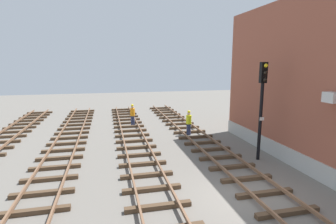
{
  "coord_description": "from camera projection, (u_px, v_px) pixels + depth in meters",
  "views": [
    {
      "loc": [
        -5.39,
        -8.72,
        5.3
      ],
      "look_at": [
        -1.3,
        8.8,
        1.95
      ],
      "focal_mm": 28.03,
      "sensor_mm": 36.0,
      "label": 1
    }
  ],
  "objects": [
    {
      "name": "track_centre",
      "position": [
        158.0,
        206.0,
        9.67
      ],
      "size": [
        2.5,
        44.07,
        0.32
      ],
      "color": "#4C3826",
      "rests_on": "ground"
    },
    {
      "name": "track_near_building",
      "position": [
        264.0,
        193.0,
        10.66
      ],
      "size": [
        2.5,
        44.07,
        0.32
      ],
      "color": "#4C3826",
      "rests_on": "ground"
    },
    {
      "name": "ground_plane",
      "position": [
        249.0,
        197.0,
        10.53
      ],
      "size": [
        80.0,
        80.0,
        0.0
      ],
      "primitive_type": "plane",
      "color": "slate"
    },
    {
      "name": "track_far",
      "position": [
        28.0,
        222.0,
        8.69
      ],
      "size": [
        2.5,
        44.07,
        0.32
      ],
      "color": "#4C3826",
      "rests_on": "ground"
    },
    {
      "name": "signal_mast",
      "position": [
        262.0,
        100.0,
        14.07
      ],
      "size": [
        0.36,
        0.4,
        5.37
      ],
      "color": "black",
      "rests_on": "ground"
    },
    {
      "name": "track_worker_foreground",
      "position": [
        189.0,
        123.0,
        19.58
      ],
      "size": [
        0.4,
        0.4,
        1.87
      ],
      "color": "#262D4C",
      "rests_on": "ground"
    },
    {
      "name": "track_worker_distant",
      "position": [
        133.0,
        115.0,
        22.59
      ],
      "size": [
        0.4,
        0.4,
        1.87
      ],
      "color": "#262D4C",
      "rests_on": "ground"
    }
  ]
}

